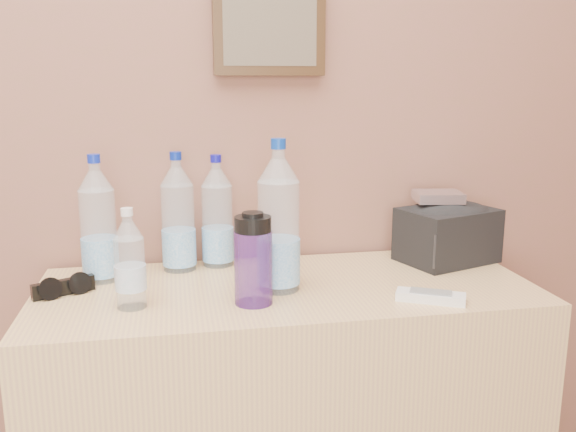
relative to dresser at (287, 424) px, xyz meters
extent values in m
plane|color=#88544A|center=(-0.49, 0.27, 0.97)|extent=(4.00, 0.00, 4.00)
cube|color=#AB8A4C|center=(0.00, 0.00, 0.00)|extent=(1.22, 0.51, 0.76)
cylinder|color=white|center=(-0.46, 0.13, 0.52)|extent=(0.09, 0.09, 0.28)
cylinder|color=#0E23A4|center=(-0.46, 0.13, 0.69)|extent=(0.03, 0.03, 0.02)
cylinder|color=silver|center=(-0.26, 0.19, 0.52)|extent=(0.09, 0.09, 0.28)
cylinder|color=#092193|center=(-0.26, 0.19, 0.69)|extent=(0.03, 0.03, 0.02)
cylinder|color=#C1E1F8|center=(-0.15, 0.21, 0.52)|extent=(0.08, 0.08, 0.27)
cylinder|color=#100E98|center=(-0.15, 0.21, 0.68)|extent=(0.03, 0.03, 0.02)
cylinder|color=silver|center=(-0.02, -0.02, 0.54)|extent=(0.10, 0.10, 0.32)
cylinder|color=#0A359F|center=(-0.02, -0.02, 0.74)|extent=(0.04, 0.04, 0.02)
cylinder|color=silver|center=(-0.37, -0.08, 0.48)|extent=(0.07, 0.07, 0.20)
cylinder|color=silver|center=(-0.37, -0.08, 0.60)|extent=(0.03, 0.03, 0.02)
cylinder|color=#4E2384|center=(-0.10, -0.11, 0.47)|extent=(0.09, 0.09, 0.17)
cylinder|color=black|center=(-0.10, -0.11, 0.57)|extent=(0.08, 0.08, 0.04)
cube|color=silver|center=(0.31, -0.17, 0.39)|extent=(0.16, 0.12, 0.02)
cube|color=silver|center=(0.45, 0.14, 0.56)|extent=(0.14, 0.12, 0.03)
camera|label=1|loc=(-0.27, -1.42, 0.88)|focal=38.00mm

